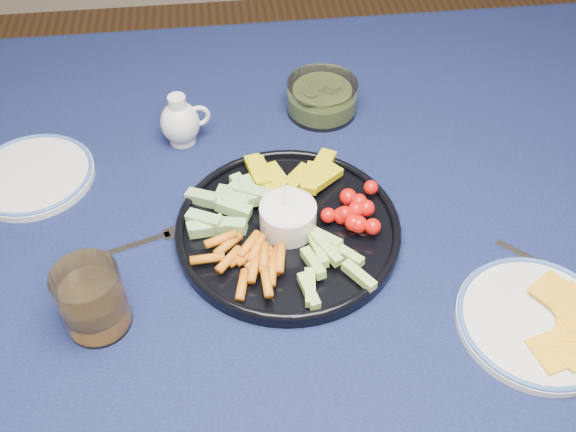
{
  "coord_description": "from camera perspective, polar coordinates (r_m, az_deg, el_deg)",
  "views": [
    {
      "loc": [
        -0.19,
        -0.71,
        1.48
      ],
      "look_at": [
        -0.11,
        -0.07,
        0.79
      ],
      "focal_mm": 40.0,
      "sensor_mm": 36.0,
      "label": 1
    }
  ],
  "objects": [
    {
      "name": "fork_right",
      "position": [
        1.0,
        23.7,
        -5.11
      ],
      "size": [
        0.15,
        0.14,
        0.0
      ],
      "color": "silver",
      "rests_on": "dining_table"
    },
    {
      "name": "side_plate_extra",
      "position": [
        1.13,
        -21.75,
        3.41
      ],
      "size": [
        0.2,
        0.2,
        0.02
      ],
      "color": "silver",
      "rests_on": "dining_table"
    },
    {
      "name": "creamer_pitcher",
      "position": [
        1.11,
        -9.51,
        8.23
      ],
      "size": [
        0.09,
        0.07,
        0.09
      ],
      "color": "white",
      "rests_on": "dining_table"
    },
    {
      "name": "fork_left",
      "position": [
        0.98,
        -12.98,
        -2.44
      ],
      "size": [
        0.18,
        0.07,
        0.0
      ],
      "color": "silver",
      "rests_on": "dining_table"
    },
    {
      "name": "juice_tumbler",
      "position": [
        0.88,
        -16.91,
        -7.35
      ],
      "size": [
        0.09,
        0.09,
        0.1
      ],
      "color": "white",
      "rests_on": "dining_table"
    },
    {
      "name": "crudite_platter",
      "position": [
        0.96,
        -0.15,
        -0.85
      ],
      "size": [
        0.34,
        0.34,
        0.11
      ],
      "color": "black",
      "rests_on": "dining_table"
    },
    {
      "name": "dining_table",
      "position": [
        1.1,
        5.32,
        -1.2
      ],
      "size": [
        1.67,
        1.07,
        0.75
      ],
      "color": "#472817",
      "rests_on": "ground"
    },
    {
      "name": "pickle_bowl",
      "position": [
        1.17,
        3.04,
        10.38
      ],
      "size": [
        0.13,
        0.13,
        0.06
      ],
      "color": "white",
      "rests_on": "dining_table"
    },
    {
      "name": "cheese_plate",
      "position": [
        0.92,
        21.29,
        -8.62
      ],
      "size": [
        0.21,
        0.21,
        0.03
      ],
      "color": "silver",
      "rests_on": "dining_table"
    }
  ]
}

